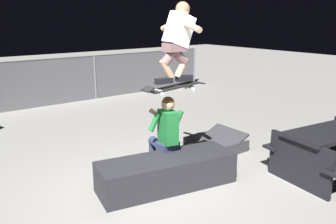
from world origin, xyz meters
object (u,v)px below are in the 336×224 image
(ledge_box_main, at_px, (167,172))
(kicker_ramp, at_px, (216,146))
(skateboard, at_px, (174,87))
(person_sitting_on_ledge, at_px, (165,132))
(picnic_table_back, at_px, (334,145))
(skater_airborne, at_px, (178,39))

(ledge_box_main, height_order, kicker_ramp, ledge_box_main)
(ledge_box_main, height_order, skateboard, skateboard)
(person_sitting_on_ledge, bearing_deg, ledge_box_main, -123.57)
(person_sitting_on_ledge, relative_size, picnic_table_back, 0.69)
(ledge_box_main, distance_m, kicker_ramp, 1.78)
(person_sitting_on_ledge, distance_m, picnic_table_back, 2.64)
(kicker_ramp, bearing_deg, person_sitting_on_ledge, -168.09)
(skateboard, bearing_deg, ledge_box_main, -148.75)
(ledge_box_main, xyz_separation_m, skater_airborne, (0.31, 0.15, 1.90))
(person_sitting_on_ledge, height_order, kicker_ramp, person_sitting_on_ledge)
(skateboard, distance_m, kicker_ramp, 2.02)
(person_sitting_on_ledge, bearing_deg, kicker_ramp, 11.91)
(skateboard, height_order, picnic_table_back, skateboard)
(picnic_table_back, bearing_deg, ledge_box_main, 151.56)
(person_sitting_on_ledge, bearing_deg, picnic_table_back, -37.46)
(ledge_box_main, relative_size, skateboard, 1.97)
(kicker_ramp, relative_size, picnic_table_back, 0.52)
(ledge_box_main, distance_m, skateboard, 1.25)
(person_sitting_on_ledge, xyz_separation_m, kicker_ramp, (1.42, 0.30, -0.64))
(skater_airborne, distance_m, kicker_ramp, 2.51)
(person_sitting_on_ledge, relative_size, skater_airborne, 1.15)
(kicker_ramp, xyz_separation_m, picnic_table_back, (0.67, -1.90, 0.43))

